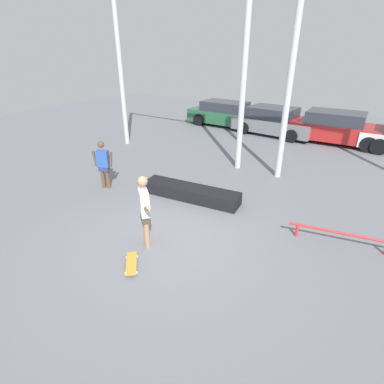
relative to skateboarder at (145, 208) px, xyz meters
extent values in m
plane|color=slate|center=(0.30, 0.45, -0.94)|extent=(36.00, 36.00, 0.00)
cylinder|color=tan|center=(-0.06, 0.05, -0.55)|extent=(0.11, 0.11, 0.78)
cylinder|color=tan|center=(0.06, -0.05, -0.55)|extent=(0.11, 0.11, 0.78)
cube|color=#4C4238|center=(0.00, 0.00, -0.22)|extent=(0.35, 0.33, 0.17)
cube|color=silver|center=(0.00, 0.00, 0.13)|extent=(0.40, 0.38, 0.57)
sphere|color=tan|center=(0.00, 0.00, 0.62)|extent=(0.22, 0.22, 0.22)
cylinder|color=tan|center=(-0.35, 0.29, 0.24)|extent=(0.44, 0.38, 0.33)
cylinder|color=tan|center=(0.35, -0.29, 0.24)|extent=(0.44, 0.38, 0.33)
cube|color=gold|center=(0.23, -0.74, -0.87)|extent=(0.65, 0.69, 0.01)
cylinder|color=silver|center=(0.48, -0.85, -0.91)|extent=(0.06, 0.06, 0.05)
cylinder|color=silver|center=(0.32, -1.00, -0.91)|extent=(0.06, 0.06, 0.05)
cylinder|color=silver|center=(0.14, -0.48, -0.91)|extent=(0.06, 0.06, 0.05)
cylinder|color=silver|center=(-0.02, -0.62, -0.91)|extent=(0.06, 0.06, 0.05)
cube|color=black|center=(-0.48, 2.47, -0.75)|extent=(2.98, 0.99, 0.37)
cylinder|color=red|center=(3.60, 2.40, -0.63)|extent=(2.20, 0.50, 0.06)
cylinder|color=red|center=(2.70, 2.22, -0.78)|extent=(0.07, 0.07, 0.31)
cylinder|color=silver|center=(-6.15, 5.55, 2.34)|extent=(0.20, 0.20, 6.57)
cylinder|color=silver|center=(-0.46, 5.55, 2.34)|extent=(0.20, 0.20, 6.57)
cylinder|color=silver|center=(1.07, 5.55, 2.34)|extent=(0.20, 0.20, 6.57)
cube|color=#28603D|center=(-3.92, 11.23, -0.42)|extent=(4.44, 1.72, 0.67)
cube|color=#2D333D|center=(-4.09, 11.23, 0.16)|extent=(2.45, 1.56, 0.49)
cylinder|color=black|center=(-2.53, 12.01, -0.61)|extent=(0.66, 0.23, 0.66)
cylinder|color=black|center=(-2.56, 10.40, -0.61)|extent=(0.66, 0.23, 0.66)
cylinder|color=black|center=(-5.27, 12.05, -0.61)|extent=(0.66, 0.23, 0.66)
cylinder|color=black|center=(-5.30, 10.44, -0.61)|extent=(0.66, 0.23, 0.66)
cube|color=slate|center=(-1.04, 10.91, -0.45)|extent=(4.21, 2.09, 0.64)
cube|color=#2D333D|center=(-1.20, 10.92, 0.14)|extent=(2.37, 1.81, 0.55)
cylinder|color=black|center=(0.29, 11.68, -0.64)|extent=(0.62, 0.27, 0.60)
cylinder|color=black|center=(0.16, 9.94, -0.64)|extent=(0.62, 0.27, 0.60)
cylinder|color=black|center=(-2.23, 11.88, -0.64)|extent=(0.62, 0.27, 0.60)
cylinder|color=black|center=(-2.37, 10.14, -0.64)|extent=(0.62, 0.27, 0.60)
cube|color=red|center=(1.91, 11.06, -0.40)|extent=(4.52, 1.95, 0.71)
cube|color=#2D333D|center=(1.73, 11.05, 0.22)|extent=(2.51, 1.73, 0.53)
cylinder|color=black|center=(3.25, 11.98, -0.60)|extent=(0.68, 0.25, 0.68)
cylinder|color=black|center=(3.33, 10.25, -0.60)|extent=(0.68, 0.25, 0.68)
cylinder|color=black|center=(0.50, 11.87, -0.60)|extent=(0.68, 0.25, 0.68)
cylinder|color=black|center=(0.57, 10.14, -0.60)|extent=(0.68, 0.25, 0.68)
cylinder|color=black|center=(3.69, 11.89, -0.61)|extent=(0.67, 0.23, 0.67)
cylinder|color=black|center=(3.72, 10.19, -0.61)|extent=(0.67, 0.23, 0.67)
cylinder|color=brown|center=(-3.06, 1.63, -0.58)|extent=(0.11, 0.11, 0.71)
cylinder|color=brown|center=(-3.20, 1.56, -0.58)|extent=(0.11, 0.11, 0.71)
cube|color=navy|center=(-3.13, 1.60, -0.28)|extent=(0.35, 0.29, 0.16)
cube|color=#3359B2|center=(-3.13, 1.60, 0.03)|extent=(0.41, 0.32, 0.52)
sphere|color=brown|center=(-3.13, 1.60, 0.48)|extent=(0.20, 0.20, 0.20)
cylinder|color=brown|center=(-2.90, 1.70, 0.01)|extent=(0.17, 0.14, 0.48)
cylinder|color=brown|center=(-3.36, 1.49, 0.01)|extent=(0.17, 0.14, 0.48)
camera|label=1|loc=(3.95, -4.08, 3.07)|focal=28.00mm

